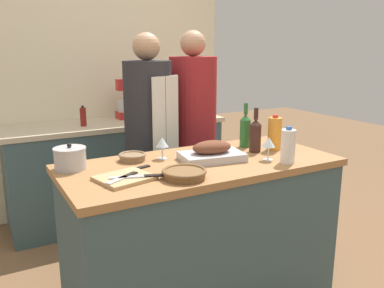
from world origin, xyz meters
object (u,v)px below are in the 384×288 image
object	(u,v)px
knife_bread	(123,178)
condiment_bottle_short	(182,109)
wine_glass_left	(162,143)
person_cook_guest	(193,128)
condiment_bottle_tall	(83,117)
roasting_pan	(212,153)
juice_jug	(275,133)
wine_bottle_dark	(245,130)
milk_jug	(288,146)
knife_chef	(140,176)
mixing_bowl	(132,157)
wine_glass_right	(269,143)
condiment_bottle_extra	(177,107)
wine_bottle_green	(255,135)
stock_pot	(70,158)
stand_mixer	(127,102)
person_cook_aproned	(149,137)
cutting_board	(125,178)
wicker_basket	(184,173)
knife_paring	(135,169)

from	to	relation	value
knife_bread	condiment_bottle_short	bearing A→B (deg)	54.15
wine_glass_left	person_cook_guest	world-z (taller)	person_cook_guest
condiment_bottle_tall	person_cook_guest	size ratio (longest dim) A/B	0.10
roasting_pan	juice_jug	distance (m)	0.48
wine_bottle_dark	knife_bread	distance (m)	0.97
milk_jug	knife_chef	distance (m)	0.84
roasting_pan	wine_bottle_dark	size ratio (longest dim) A/B	1.34
condiment_bottle_tall	mixing_bowl	bearing A→B (deg)	-91.53
wine_glass_right	condiment_bottle_extra	size ratio (longest dim) A/B	0.80
roasting_pan	wine_bottle_green	size ratio (longest dim) A/B	1.39
milk_jug	knife_chef	xyz separation A→B (m)	(-0.83, 0.11, -0.07)
roasting_pan	stock_pot	world-z (taller)	stock_pot
knife_bread	stand_mixer	size ratio (longest dim) A/B	0.53
wine_glass_left	person_cook_guest	size ratio (longest dim) A/B	0.08
stock_pot	knife_chef	xyz separation A→B (m)	(0.25, -0.35, -0.04)
juice_jug	wine_bottle_green	size ratio (longest dim) A/B	0.81
condiment_bottle_tall	person_cook_aproned	bearing A→B (deg)	-66.91
cutting_board	knife_bread	world-z (taller)	knife_bread
person_cook_aproned	wicker_basket	bearing A→B (deg)	-128.71
juice_jug	person_cook_guest	distance (m)	0.82
knife_bread	mixing_bowl	bearing A→B (deg)	62.62
mixing_bowl	person_cook_guest	xyz separation A→B (m)	(0.73, 0.62, -0.01)
cutting_board	stock_pot	size ratio (longest dim) A/B	1.74
roasting_pan	mixing_bowl	world-z (taller)	roasting_pan
milk_jug	condiment_bottle_tall	bearing A→B (deg)	112.91
mixing_bowl	wine_bottle_dark	world-z (taller)	wine_bottle_dark
juice_jug	knife_chef	xyz separation A→B (m)	(-0.97, -0.16, -0.08)
milk_jug	wine_glass_left	bearing A→B (deg)	144.50
wicker_basket	condiment_bottle_extra	xyz separation A→B (m)	(0.84, 1.75, 0.04)
juice_jug	wine_bottle_dark	world-z (taller)	wine_bottle_dark
condiment_bottle_extra	person_cook_aproned	bearing A→B (deg)	-127.90
wine_glass_right	juice_jug	bearing A→B (deg)	42.76
wine_glass_left	juice_jug	bearing A→B (deg)	-10.87
wicker_basket	roasting_pan	bearing A→B (deg)	36.06
knife_paring	stand_mixer	size ratio (longest dim) A/B	0.54
knife_paring	person_cook_aproned	bearing A→B (deg)	61.79
wicker_basket	wine_bottle_green	bearing A→B (deg)	21.62
wine_glass_left	knife_chef	distance (m)	0.40
stand_mixer	cutting_board	bearing A→B (deg)	-110.49
juice_jug	milk_jug	xyz separation A→B (m)	(-0.13, -0.27, -0.01)
mixing_bowl	wine_glass_left	distance (m)	0.19
wine_bottle_dark	person_cook_aproned	bearing A→B (deg)	127.40
roasting_pan	person_cook_aproned	world-z (taller)	person_cook_aproned
mixing_bowl	knife_paring	distance (m)	0.18
roasting_pan	cutting_board	world-z (taller)	roasting_pan
juice_jug	knife_paring	world-z (taller)	juice_jug
wine_glass_right	person_cook_guest	world-z (taller)	person_cook_guest
condiment_bottle_extra	wine_glass_left	bearing A→B (deg)	-119.72
milk_jug	wine_bottle_green	bearing A→B (deg)	91.94
wine_bottle_green	condiment_bottle_extra	bearing A→B (deg)	81.62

